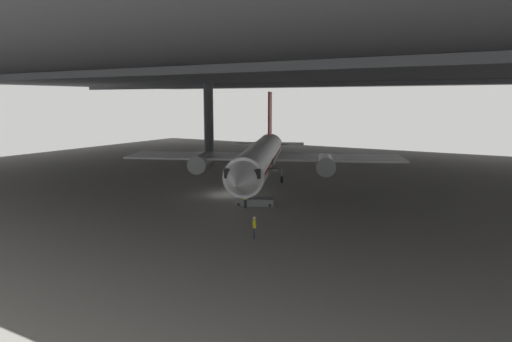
% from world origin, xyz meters
% --- Properties ---
extents(ground_plane, '(110.00, 110.00, 0.00)m').
position_xyz_m(ground_plane, '(0.00, 0.00, 0.00)').
color(ground_plane, gray).
extents(hangar_structure, '(121.00, 99.00, 14.58)m').
position_xyz_m(hangar_structure, '(-0.05, 13.76, 13.95)').
color(hangar_structure, '#4C4F54').
rests_on(hangar_structure, ground_plane).
extents(airplane_main, '(35.41, 35.40, 11.62)m').
position_xyz_m(airplane_main, '(0.62, 6.38, 3.48)').
color(airplane_main, white).
rests_on(airplane_main, ground_plane).
extents(boarding_stairs, '(4.44, 2.97, 4.69)m').
position_xyz_m(boarding_stairs, '(5.29, -2.83, 0.73)').
color(boarding_stairs, slate).
rests_on(boarding_stairs, ground_plane).
extents(crew_worker_near_nose, '(0.39, 0.45, 1.76)m').
position_xyz_m(crew_worker_near_nose, '(10.95, -12.71, 1.02)').
color(crew_worker_near_nose, '#232838').
rests_on(crew_worker_near_nose, ground_plane).
extents(crew_worker_by_stairs, '(0.27, 0.55, 1.73)m').
position_xyz_m(crew_worker_by_stairs, '(5.12, -4.55, 0.99)').
color(crew_worker_by_stairs, '#232838').
rests_on(crew_worker_by_stairs, ground_plane).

